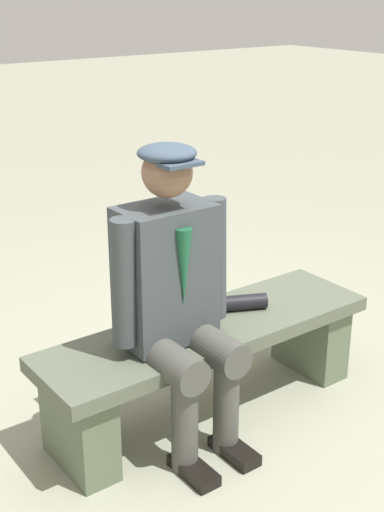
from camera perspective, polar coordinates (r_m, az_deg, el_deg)
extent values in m
plane|color=gray|center=(3.38, 1.26, -12.37)|extent=(30.00, 30.00, 0.00)
cube|color=#565D4C|center=(3.17, 1.32, -6.11)|extent=(1.60, 0.46, 0.06)
cube|color=#57654C|center=(3.67, 9.55, -6.30)|extent=(0.17, 0.39, 0.38)
cube|color=#57654C|center=(2.98, -9.14, -13.36)|extent=(0.17, 0.39, 0.38)
cube|color=#3C4246|center=(2.90, -2.14, -1.45)|extent=(0.39, 0.24, 0.59)
cylinder|color=#1E2338|center=(2.81, -2.22, 3.50)|extent=(0.21, 0.21, 0.06)
cone|color=#195938|center=(2.78, -0.68, -0.90)|extent=(0.07, 0.07, 0.32)
sphere|color=#8C664C|center=(2.75, -2.03, 6.80)|extent=(0.20, 0.20, 0.20)
ellipsoid|color=#374656|center=(2.73, -2.05, 8.35)|extent=(0.23, 0.23, 0.07)
cube|color=#374656|center=(2.66, -0.92, 7.47)|extent=(0.16, 0.09, 0.02)
cylinder|color=#494944|center=(2.98, 1.16, -7.01)|extent=(0.15, 0.43, 0.15)
cylinder|color=#494944|center=(3.01, 2.78, -11.83)|extent=(0.11, 0.11, 0.46)
cube|color=black|center=(3.09, 3.44, -15.47)|extent=(0.10, 0.24, 0.05)
cylinder|color=#3C4246|center=(2.99, 1.84, -0.21)|extent=(0.11, 0.12, 0.53)
cylinder|color=#494944|center=(2.87, -2.25, -8.20)|extent=(0.15, 0.43, 0.15)
cylinder|color=#494944|center=(2.90, -0.60, -13.22)|extent=(0.11, 0.11, 0.46)
cube|color=black|center=(2.98, 0.13, -16.97)|extent=(0.10, 0.24, 0.05)
cylinder|color=#3C4246|center=(2.75, -5.54, -2.25)|extent=(0.10, 0.12, 0.53)
cylinder|color=black|center=(3.29, 4.28, -3.76)|extent=(0.22, 0.15, 0.07)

